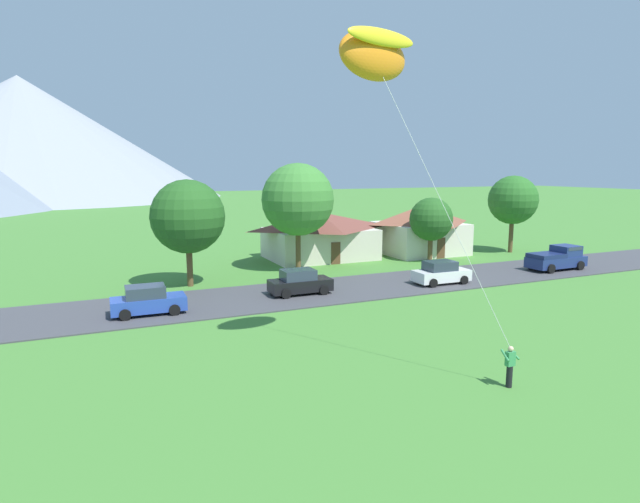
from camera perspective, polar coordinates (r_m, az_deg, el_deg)
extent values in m
cube|color=#424247|center=(35.56, -3.31, -4.71)|extent=(160.00, 7.49, 0.08)
cone|color=#8E939E|center=(177.60, -29.83, 10.77)|extent=(112.83, 112.83, 35.00)
cube|color=beige|center=(49.73, -0.02, 0.89)|extent=(9.63, 7.01, 2.86)
pyramid|color=brown|center=(49.47, -0.02, 3.43)|extent=(10.40, 7.57, 1.57)
cube|color=brown|center=(46.63, 1.74, -0.20)|extent=(0.90, 0.06, 2.00)
cube|color=beige|center=(53.76, 10.83, 1.46)|extent=(7.73, 7.16, 3.09)
pyramid|color=brown|center=(53.50, 10.90, 4.00)|extent=(8.35, 7.73, 1.70)
cube|color=brown|center=(50.95, 13.11, 0.36)|extent=(0.90, 0.06, 2.00)
cylinder|color=brown|center=(39.03, -14.07, -1.46)|extent=(0.44, 0.44, 3.11)
sphere|color=#23561E|center=(38.56, -14.27, 3.73)|extent=(5.31, 5.31, 5.31)
cylinder|color=brown|center=(56.78, 20.17, 1.68)|extent=(0.44, 0.44, 3.52)
sphere|color=#286623|center=(56.46, 20.37, 5.31)|extent=(4.92, 4.92, 4.92)
cylinder|color=brown|center=(43.96, -2.41, 0.35)|extent=(0.44, 0.44, 3.69)
sphere|color=#3D7F33|center=(43.53, -2.44, 5.70)|extent=(6.05, 6.05, 6.05)
cylinder|color=brown|center=(49.29, 11.96, 0.35)|extent=(0.44, 0.44, 2.42)
sphere|color=#23561E|center=(48.96, 12.07, 3.48)|extent=(3.98, 3.98, 3.98)
cube|color=white|center=(39.62, 13.13, -2.56)|extent=(4.24, 1.89, 0.80)
cube|color=#2D3847|center=(39.40, 13.00, -1.52)|extent=(2.23, 1.63, 0.68)
cylinder|color=black|center=(41.19, 13.90, -2.54)|extent=(0.64, 0.25, 0.64)
cylinder|color=black|center=(39.76, 15.48, -3.02)|extent=(0.64, 0.25, 0.64)
cylinder|color=black|center=(39.66, 10.76, -2.88)|extent=(0.64, 0.25, 0.64)
cylinder|color=black|center=(38.18, 12.28, -3.39)|extent=(0.64, 0.25, 0.64)
cube|color=#2847A8|center=(32.18, -18.25, -5.45)|extent=(4.24, 1.89, 0.80)
cube|color=#2D3847|center=(32.00, -18.58, -4.19)|extent=(2.23, 1.63, 0.68)
cylinder|color=black|center=(33.25, -16.03, -5.38)|extent=(0.64, 0.25, 0.64)
cylinder|color=black|center=(31.48, -15.62, -6.17)|extent=(0.64, 0.25, 0.64)
cylinder|color=black|center=(33.07, -20.70, -5.70)|extent=(0.64, 0.25, 0.64)
cylinder|color=black|center=(31.29, -20.56, -6.51)|extent=(0.64, 0.25, 0.64)
cube|color=black|center=(35.42, -2.17, -3.69)|extent=(4.23, 1.86, 0.80)
cube|color=#2D3847|center=(35.22, -2.41, -2.53)|extent=(2.22, 1.62, 0.68)
cylinder|color=black|center=(36.81, -0.72, -3.64)|extent=(0.64, 0.25, 0.64)
cylinder|color=black|center=(35.16, 0.43, -4.25)|extent=(0.64, 0.25, 0.64)
cylinder|color=black|center=(35.89, -4.72, -4.00)|extent=(0.64, 0.25, 0.64)
cylinder|color=black|center=(34.20, -3.74, -4.65)|extent=(0.64, 0.25, 0.64)
cube|color=navy|center=(48.13, 24.41, -1.02)|extent=(5.23, 2.08, 0.84)
cube|color=navy|center=(48.83, 25.32, 0.09)|extent=(1.93, 1.87, 0.90)
cube|color=#2D3847|center=(48.79, 25.34, 0.40)|extent=(1.64, 1.90, 0.28)
cube|color=navy|center=(47.18, 23.54, -0.41)|extent=(2.73, 2.00, 0.36)
cylinder|color=black|center=(50.11, 24.78, -1.01)|extent=(0.76, 0.29, 0.76)
cylinder|color=black|center=(48.84, 26.59, -1.38)|extent=(0.76, 0.29, 0.76)
cylinder|color=black|center=(47.59, 22.12, -1.34)|extent=(0.76, 0.29, 0.76)
cylinder|color=black|center=(46.25, 23.95, -1.74)|extent=(0.76, 0.29, 0.76)
cylinder|color=black|center=(22.24, 20.01, -12.72)|extent=(0.24, 0.24, 0.88)
cube|color=#388E51|center=(21.98, 20.11, -10.95)|extent=(0.36, 0.22, 0.58)
sphere|color=beige|center=(21.85, 20.17, -9.96)|extent=(0.21, 0.21, 0.21)
cylinder|color=#388E51|center=(21.83, 19.60, -10.67)|extent=(0.18, 0.55, 0.37)
cylinder|color=#388E51|center=(22.12, 20.44, -10.45)|extent=(0.18, 0.55, 0.37)
ellipsoid|color=orange|center=(22.81, 5.83, 20.53)|extent=(3.71, 2.22, 2.27)
ellipsoid|color=yellow|center=(22.58, 6.78, 22.25)|extent=(3.56, 1.22, 0.78)
cylinder|color=silver|center=(21.38, 13.03, 5.64)|extent=(3.65, 4.79, 11.50)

